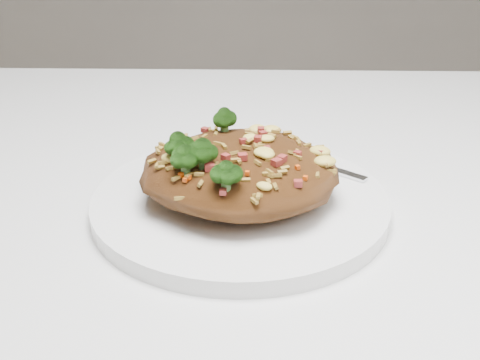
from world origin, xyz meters
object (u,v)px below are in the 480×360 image
fork (296,158)px  plate (240,204)px  fried_rice (239,164)px  dining_table (349,301)px

fork → plate: bearing=-86.0°
fried_rice → dining_table: bearing=0.8°
fried_rice → fork: (0.05, 0.07, -0.03)m
plate → fried_rice: fried_rice is taller
dining_table → fried_rice: bearing=-179.2°
plate → fork: size_ratio=1.78×
plate → fork: 0.09m
dining_table → fork: fork is taller
fried_rice → plate: bearing=34.4°
dining_table → fork: bearing=123.0°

